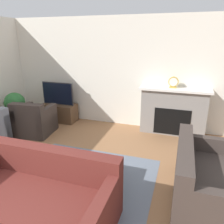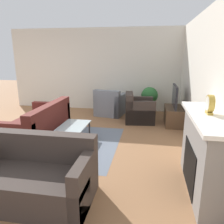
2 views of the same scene
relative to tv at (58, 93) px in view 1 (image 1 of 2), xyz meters
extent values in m
cube|color=silver|center=(1.41, 0.34, 0.57)|extent=(8.51, 0.06, 2.70)
cube|color=slate|center=(1.77, -2.16, -0.77)|extent=(2.29, 1.76, 0.00)
cube|color=gray|center=(3.01, 0.12, -0.22)|extent=(1.47, 0.38, 1.11)
cube|color=black|center=(3.01, -0.07, -0.43)|extent=(0.81, 0.01, 0.62)
cube|color=white|center=(3.01, 0.09, 0.31)|extent=(1.59, 0.44, 0.05)
cube|color=brown|center=(0.00, 0.00, -0.54)|extent=(0.95, 0.46, 0.48)
cube|color=#232328|center=(0.00, 0.00, 0.00)|extent=(0.89, 0.05, 0.60)
cube|color=black|center=(0.00, -0.02, 0.00)|extent=(0.85, 0.01, 0.56)
cube|color=#5B231E|center=(1.63, -3.18, -0.57)|extent=(1.89, 0.98, 0.42)
cube|color=#5B231E|center=(1.63, -2.79, -0.16)|extent=(1.89, 0.20, 0.40)
cube|color=#5B231E|center=(2.50, -3.18, -0.45)|extent=(0.14, 0.98, 0.66)
cube|color=#3D332D|center=(3.62, -2.12, -0.57)|extent=(0.86, 1.55, 0.42)
cube|color=#3D332D|center=(3.29, -2.12, -0.16)|extent=(0.20, 1.55, 0.40)
cube|color=#3D332D|center=(3.62, -2.82, -0.45)|extent=(0.86, 0.14, 0.66)
cube|color=#3D332D|center=(3.62, -1.41, -0.45)|extent=(0.86, 0.14, 0.66)
cube|color=#3D332D|center=(-0.09, -0.92, -0.57)|extent=(0.86, 0.88, 0.42)
cube|color=#3D332D|center=(-0.05, -1.22, -0.16)|extent=(0.79, 0.29, 0.40)
cube|color=#3D332D|center=(0.23, -0.89, -0.45)|extent=(0.23, 0.80, 0.66)
cube|color=#3D332D|center=(-0.40, -0.96, -0.45)|extent=(0.23, 0.80, 0.66)
cylinder|color=#333338|center=(1.26, -2.50, -0.59)|extent=(0.04, 0.04, 0.36)
cylinder|color=#333338|center=(2.27, -2.50, -0.59)|extent=(0.04, 0.04, 0.36)
cylinder|color=#333338|center=(1.26, -2.01, -0.59)|extent=(0.04, 0.04, 0.36)
cylinder|color=#333338|center=(2.27, -2.01, -0.59)|extent=(0.04, 0.04, 0.36)
cube|color=silver|center=(1.77, -2.25, -0.40)|extent=(1.09, 0.56, 0.02)
cylinder|color=#47474C|center=(-0.86, -0.66, -0.64)|extent=(0.22, 0.22, 0.27)
cylinder|color=#4C3823|center=(-0.86, -0.66, -0.43)|extent=(0.03, 0.03, 0.15)
sphere|color=#2D6B33|center=(-0.86, -0.66, -0.15)|extent=(0.51, 0.51, 0.51)
cube|color=#B79338|center=(2.96, 0.12, 0.35)|extent=(0.16, 0.07, 0.03)
cylinder|color=#B79338|center=(2.96, 0.12, 0.48)|extent=(0.23, 0.07, 0.23)
cylinder|color=white|center=(2.96, 0.08, 0.48)|extent=(0.18, 0.00, 0.18)
camera|label=1|loc=(3.17, -4.96, 1.41)|focal=35.00mm
camera|label=2|loc=(5.92, -0.66, 1.10)|focal=35.00mm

